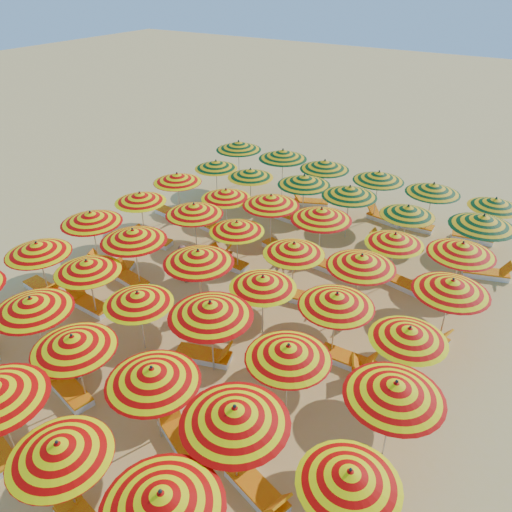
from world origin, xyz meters
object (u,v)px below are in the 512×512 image
(umbrella_38, at_px, (304,180))
(lounger_19, at_px, (212,254))
(umbrella_17, at_px, (395,390))
(lounger_7, at_px, (69,390))
(umbrella_8, at_px, (73,342))
(umbrella_47, at_px, (495,203))
(umbrella_40, at_px, (408,211))
(lounger_26, at_px, (281,249))
(lounger_14, at_px, (129,279))
(lounger_10, at_px, (44,288))
(umbrella_31, at_px, (226,194))
(umbrella_13, at_px, (87,266))
(umbrella_36, at_px, (216,165))
(lounger_11, at_px, (89,304))
(umbrella_24, at_px, (140,197))
(lounger_20, at_px, (227,262))
(lounger_23, at_px, (423,334))
(lounger_9, at_px, (258,491))
(lounger_25, at_px, (218,230))
(umbrella_41, at_px, (483,221))
(lounger_34, at_px, (384,218))
(umbrella_4, at_px, (162,500))
(beachgoer_b, at_px, (182,262))
(umbrella_39, at_px, (350,191))
(lounger_18, at_px, (152,240))
(umbrella_11, at_px, (350,477))
(lounger_30, at_px, (291,218))
(umbrella_20, at_px, (198,257))
(umbrella_16, at_px, (288,352))
(umbrella_28, at_px, (361,261))
(umbrella_22, at_px, (337,300))
(lounger_12, at_px, (205,355))
(lounger_27, at_px, (327,266))
(umbrella_19, at_px, (133,235))
(umbrella_42, at_px, (239,146))
(lounger_21, at_px, (306,298))
(lounger_13, at_px, (111,265))
(lounger_36, at_px, (473,238))
(lounger_17, at_px, (379,376))
(umbrella_18, at_px, (91,218))
(umbrella_27, at_px, (294,248))
(lounger_32, at_px, (487,273))
(lounger_31, at_px, (389,246))
(beachgoer_a, at_px, (281,258))
(lounger_22, at_px, (339,309))
(lounger_28, at_px, (402,283))
(lounger_16, at_px, (348,360))
(umbrella_37, at_px, (250,173))
(umbrella_9, at_px, (152,375))
(lounger_15, at_px, (209,315))
(lounger_33, at_px, (310,202))
(lounger_35, at_px, (413,225))

(umbrella_38, height_order, lounger_19, umbrella_38)
(umbrella_17, height_order, lounger_7, umbrella_17)
(umbrella_8, height_order, umbrella_47, umbrella_8)
(umbrella_40, distance_m, lounger_26, 5.33)
(lounger_14, height_order, lounger_26, same)
(lounger_10, bearing_deg, umbrella_31, 72.24)
(umbrella_13, bearing_deg, umbrella_36, 101.86)
(lounger_11, bearing_deg, umbrella_24, -66.36)
(umbrella_8, distance_m, umbrella_38, 12.76)
(lounger_20, height_order, lounger_23, same)
(lounger_9, height_order, lounger_20, same)
(lounger_9, bearing_deg, lounger_25, 147.02)
(umbrella_41, distance_m, lounger_34, 5.49)
(umbrella_4, relative_size, beachgoer_b, 1.99)
(umbrella_39, relative_size, lounger_18, 1.39)
(umbrella_11, height_order, lounger_30, umbrella_11)
(lounger_23, bearing_deg, umbrella_20, -144.59)
(umbrella_16, relative_size, lounger_25, 1.63)
(umbrella_8, xyz_separation_m, lounger_19, (-1.65, 8.12, -1.93))
(lounger_19, bearing_deg, umbrella_11, -57.19)
(lounger_25, bearing_deg, lounger_26, 10.61)
(umbrella_39, bearing_deg, umbrella_41, -0.58)
(umbrella_28, bearing_deg, umbrella_22, -85.34)
(umbrella_13, relative_size, lounger_12, 1.27)
(lounger_19, bearing_deg, umbrella_47, 20.52)
(umbrella_4, bearing_deg, umbrella_8, 156.40)
(lounger_27, bearing_deg, umbrella_19, 49.10)
(umbrella_42, relative_size, lounger_21, 1.40)
(lounger_13, height_order, lounger_36, same)
(lounger_17, bearing_deg, lounger_12, -1.71)
(umbrella_24, bearing_deg, umbrella_17, -21.87)
(umbrella_18, bearing_deg, umbrella_27, 16.59)
(lounger_26, distance_m, lounger_32, 8.11)
(lounger_31, xyz_separation_m, beachgoer_a, (-2.86, -4.25, 0.61))
(lounger_22, height_order, beachgoer_b, beachgoer_b)
(umbrella_28, height_order, lounger_32, umbrella_28)
(umbrella_28, xyz_separation_m, lounger_14, (-8.06, -2.72, -1.99))
(beachgoer_b, bearing_deg, lounger_30, -96.64)
(umbrella_8, relative_size, lounger_21, 1.34)
(lounger_28, bearing_deg, lounger_31, -48.23)
(lounger_16, bearing_deg, umbrella_37, 137.30)
(umbrella_9, distance_m, lounger_15, 5.36)
(lounger_19, distance_m, lounger_33, 6.86)
(umbrella_9, bearing_deg, lounger_35, 82.44)
(umbrella_13, distance_m, lounger_35, 14.40)
(umbrella_8, xyz_separation_m, lounger_25, (-2.74, 10.02, -1.93))
(lounger_19, bearing_deg, umbrella_39, 32.40)
(umbrella_20, distance_m, lounger_32, 11.25)
(lounger_28, distance_m, lounger_34, 5.50)
(lounger_21, distance_m, beachgoer_b, 4.88)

